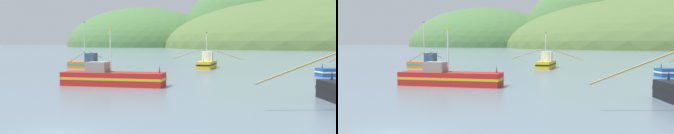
# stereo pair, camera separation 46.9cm
# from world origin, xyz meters

# --- Properties ---
(hill_mid_left) EXTENTS (113.19, 90.55, 57.19)m
(hill_mid_left) POSITION_xyz_m (-81.43, 245.80, 0.00)
(hill_mid_left) COLOR #47703D
(hill_mid_left) RESTS_ON ground
(hill_far_center) EXTENTS (84.60, 67.68, 87.70)m
(hill_far_center) POSITION_xyz_m (-8.72, 238.86, 0.00)
(hill_far_center) COLOR #47703D
(hill_far_center) RESTS_ON ground
(hill_far_right) EXTENTS (189.26, 151.40, 60.91)m
(hill_far_right) POSITION_xyz_m (37.72, 227.67, 0.00)
(hill_far_right) COLOR #516B38
(hill_far_right) RESTS_ON ground
(fishing_boat_yellow) EXTENTS (11.34, 6.65, 5.69)m
(fishing_boat_yellow) POSITION_xyz_m (-0.27, 43.72, 0.80)
(fishing_boat_yellow) COLOR gold
(fishing_boat_yellow) RESTS_ON ground
(fishing_boat_orange) EXTENTS (6.35, 11.79, 7.36)m
(fishing_boat_orange) POSITION_xyz_m (-18.44, 38.68, 0.79)
(fishing_boat_orange) COLOR orange
(fishing_boat_orange) RESTS_ON ground
(fishing_boat_red) EXTENTS (10.24, 2.86, 5.64)m
(fishing_boat_red) POSITION_xyz_m (-5.40, 18.33, 0.77)
(fishing_boat_red) COLOR red
(fishing_boat_red) RESTS_ON ground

